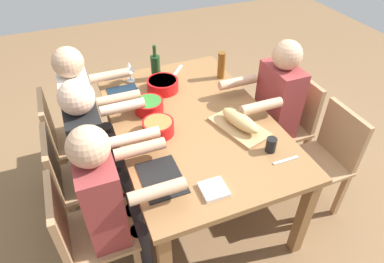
% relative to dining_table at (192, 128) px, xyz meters
% --- Properties ---
extents(ground_plane, '(8.00, 8.00, 0.00)m').
position_rel_dining_table_xyz_m(ground_plane, '(0.00, 0.00, -0.66)').
color(ground_plane, brown).
extents(dining_table, '(1.64, 1.05, 0.74)m').
position_rel_dining_table_xyz_m(dining_table, '(0.00, 0.00, 0.00)').
color(dining_table, olive).
rests_on(dining_table, ground_plane).
extents(chair_near_center, '(0.40, 0.40, 0.85)m').
position_rel_dining_table_xyz_m(chair_near_center, '(0.00, -0.85, -0.18)').
color(chair_near_center, '#A87F56').
rests_on(chair_near_center, ground_plane).
extents(diner_near_center, '(0.41, 0.53, 1.20)m').
position_rel_dining_table_xyz_m(diner_near_center, '(0.00, -0.67, 0.04)').
color(diner_near_center, '#2D2D38').
rests_on(diner_near_center, ground_plane).
extents(chair_near_left, '(0.40, 0.40, 0.85)m').
position_rel_dining_table_xyz_m(chair_near_left, '(-0.45, -0.85, -0.18)').
color(chair_near_left, '#A87F56').
rests_on(chair_near_left, ground_plane).
extents(chair_far_center, '(0.40, 0.40, 0.85)m').
position_rel_dining_table_xyz_m(chair_far_center, '(0.00, 0.85, -0.18)').
color(chair_far_center, '#A87F56').
rests_on(chair_far_center, ground_plane).
extents(diner_far_center, '(0.41, 0.53, 1.20)m').
position_rel_dining_table_xyz_m(diner_far_center, '(-0.00, 0.67, 0.04)').
color(diner_far_center, '#2D2D38').
rests_on(diner_far_center, ground_plane).
extents(chair_far_right, '(0.40, 0.40, 0.85)m').
position_rel_dining_table_xyz_m(chair_far_right, '(0.45, 0.85, -0.18)').
color(chair_far_right, '#A87F56').
rests_on(chair_far_right, ground_plane).
extents(diner_far_right, '(0.41, 0.53, 1.20)m').
position_rel_dining_table_xyz_m(diner_far_right, '(0.45, 0.67, 0.04)').
color(diner_far_right, '#2D2D38').
rests_on(diner_far_right, ground_plane).
extents(chair_far_left, '(0.40, 0.40, 0.85)m').
position_rel_dining_table_xyz_m(chair_far_left, '(-0.45, 0.85, -0.18)').
color(chair_far_left, '#A87F56').
rests_on(chair_far_left, ground_plane).
extents(diner_far_left, '(0.41, 0.53, 1.20)m').
position_rel_dining_table_xyz_m(diner_far_left, '(-0.45, 0.67, 0.04)').
color(diner_far_left, '#2D2D38').
rests_on(diner_far_left, ground_plane).
extents(serving_bowl_greens, '(0.21, 0.21, 0.09)m').
position_rel_dining_table_xyz_m(serving_bowl_greens, '(0.21, 0.25, 0.13)').
color(serving_bowl_greens, red).
rests_on(serving_bowl_greens, dining_table).
extents(serving_bowl_pasta, '(0.24, 0.24, 0.09)m').
position_rel_dining_table_xyz_m(serving_bowl_pasta, '(0.44, 0.07, 0.13)').
color(serving_bowl_pasta, red).
rests_on(serving_bowl_pasta, dining_table).
extents(serving_bowl_fruit, '(0.21, 0.21, 0.09)m').
position_rel_dining_table_xyz_m(serving_bowl_fruit, '(-0.06, 0.26, 0.13)').
color(serving_bowl_fruit, red).
rests_on(serving_bowl_fruit, dining_table).
extents(cutting_board, '(0.45, 0.32, 0.02)m').
position_rel_dining_table_xyz_m(cutting_board, '(-0.21, -0.26, 0.09)').
color(cutting_board, tan).
rests_on(cutting_board, dining_table).
extents(bread_loaf, '(0.34, 0.19, 0.09)m').
position_rel_dining_table_xyz_m(bread_loaf, '(-0.21, -0.26, 0.15)').
color(bread_loaf, tan).
rests_on(bread_loaf, cutting_board).
extents(wine_bottle, '(0.08, 0.08, 0.29)m').
position_rel_dining_table_xyz_m(wine_bottle, '(0.62, 0.07, 0.19)').
color(wine_bottle, '#193819').
rests_on(wine_bottle, dining_table).
extents(beer_bottle, '(0.06, 0.06, 0.22)m').
position_rel_dining_table_xyz_m(beer_bottle, '(0.44, -0.43, 0.19)').
color(beer_bottle, brown).
rests_on(beer_bottle, dining_table).
extents(wine_glass, '(0.08, 0.08, 0.17)m').
position_rel_dining_table_xyz_m(wine_glass, '(0.67, 0.27, 0.20)').
color(wine_glass, silver).
rests_on(wine_glass, dining_table).
extents(cup_near_left, '(0.06, 0.06, 0.10)m').
position_rel_dining_table_xyz_m(cup_near_left, '(-0.48, -0.33, 0.13)').
color(cup_near_left, black).
rests_on(cup_near_left, dining_table).
extents(fork_near_left, '(0.02, 0.17, 0.01)m').
position_rel_dining_table_xyz_m(fork_near_left, '(-0.59, -0.37, 0.09)').
color(fork_near_left, silver).
rests_on(fork_near_left, dining_table).
extents(placemat_far_right, '(0.32, 0.23, 0.01)m').
position_rel_dining_table_xyz_m(placemat_far_right, '(0.45, 0.37, 0.08)').
color(placemat_far_right, '#142333').
rests_on(placemat_far_right, dining_table).
extents(placemat_far_left, '(0.32, 0.23, 0.01)m').
position_rel_dining_table_xyz_m(placemat_far_left, '(-0.45, 0.37, 0.08)').
color(placemat_far_left, black).
rests_on(placemat_far_left, dining_table).
extents(carving_knife, '(0.19, 0.17, 0.01)m').
position_rel_dining_table_xyz_m(carving_knife, '(0.66, -0.13, 0.09)').
color(carving_knife, silver).
rests_on(carving_knife, dining_table).
extents(napkin_stack, '(0.14, 0.14, 0.02)m').
position_rel_dining_table_xyz_m(napkin_stack, '(-0.64, 0.13, 0.09)').
color(napkin_stack, white).
rests_on(napkin_stack, dining_table).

